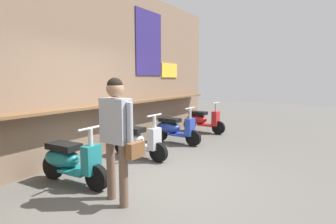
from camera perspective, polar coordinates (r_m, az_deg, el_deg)
The scene contains 7 objects.
ground_plane at distance 4.60m, azimuth -2.63°, elevation -14.31°, with size 30.62×30.62×0.00m, color #56544F.
market_stall_facade at distance 5.69m, azimuth -19.81°, elevation 9.17°, with size 10.94×0.61×3.86m.
scooter_teal at distance 4.60m, azimuth -20.36°, elevation -9.62°, with size 0.48×1.40×0.97m.
scooter_silver at distance 5.74m, azimuth -6.79°, elevation -5.90°, with size 0.46×1.40×0.97m.
scooter_blue at distance 6.96m, azimuth 1.22°, elevation -3.52°, with size 0.46×1.40×0.97m.
scooter_red at distance 8.42m, azimuth 7.15°, elevation -1.69°, with size 0.46×1.40×0.97m.
shopper_with_handbag at distance 3.58m, azimuth -10.91°, elevation -3.36°, with size 0.26×0.66×1.70m.
Camera 1 is at (-3.49, -2.46, 1.69)m, focal length 28.45 mm.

